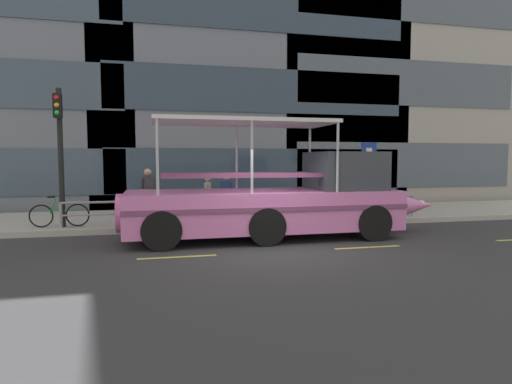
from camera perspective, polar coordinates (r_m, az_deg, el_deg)
name	(u,v)px	position (r m, az deg, el deg)	size (l,w,h in m)	color
ground_plane	(273,248)	(10.83, 2.27, -7.57)	(120.00, 120.00, 0.00)	#333335
sidewalk	(234,216)	(16.21, -3.01, -3.29)	(32.00, 4.80, 0.18)	#A8A59E
curb_edge	(247,226)	(13.79, -1.18, -4.62)	(32.00, 0.18, 0.18)	#B2ADA3
lane_centreline	(278,252)	(10.42, 2.91, -8.03)	(25.80, 0.12, 0.01)	#DBD64C
curb_guardrail	(253,206)	(14.10, -0.35, -1.84)	(11.98, 0.09, 0.80)	gray
traffic_light_pole	(60,143)	(14.22, -24.84, 5.93)	(0.24, 0.46, 4.22)	black
parking_sign	(368,166)	(16.24, 14.85, 3.39)	(0.60, 0.12, 2.70)	#4C4F54
leaned_bicycle	(59,215)	(14.36, -24.89, -2.78)	(1.74, 0.46, 0.96)	black
duck_tour_boat	(282,201)	(12.26, 3.52, -1.16)	(9.53, 2.52, 3.33)	pink
pedestrian_near_bow	(326,189)	(15.52, 9.37, 0.39)	(0.47, 0.26, 1.67)	#1E2338
pedestrian_mid_left	(226,191)	(15.50, -4.00, 0.10)	(0.43, 0.22, 1.52)	#47423D
pedestrian_mid_right	(208,193)	(14.43, -6.52, -0.20)	(0.25, 0.42, 1.53)	black
pedestrian_near_stern	(148,190)	(14.65, -14.29, 0.33)	(0.47, 0.31, 1.77)	black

